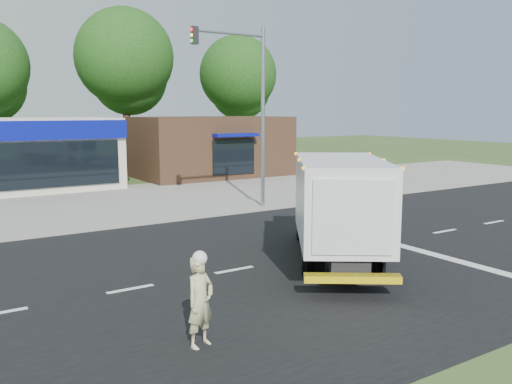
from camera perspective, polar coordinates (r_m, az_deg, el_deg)
ground at (r=16.90m, az=6.54°, el=-6.61°), size 120.00×120.00×0.00m
road_asphalt at (r=16.90m, az=6.54°, el=-6.59°), size 60.00×14.00×0.02m
sidewalk at (r=23.63m, az=-6.18°, el=-2.09°), size 60.00×2.40×0.12m
parking_apron at (r=28.87m, az=-11.37°, el=-0.37°), size 60.00×9.00×0.02m
lane_markings at (r=16.83m, az=13.07°, el=-6.78°), size 55.20×7.00×0.01m
ems_box_truck at (r=15.94m, az=8.52°, el=-0.98°), size 5.76×6.99×3.11m
emergency_worker at (r=10.35m, az=-5.88°, el=-11.24°), size 0.74×0.61×1.85m
brown_storefront at (r=36.99m, az=-4.76°, el=4.80°), size 10.00×6.70×4.00m
traffic_signal_pole at (r=23.87m, az=-0.58°, el=9.80°), size 3.51×0.25×8.00m
background_trees at (r=41.95m, az=-20.10°, el=12.12°), size 36.77×7.39×12.10m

